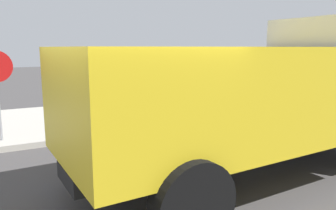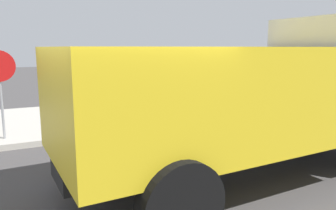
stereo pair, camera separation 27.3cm
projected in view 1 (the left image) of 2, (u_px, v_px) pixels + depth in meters
sidewalk_curb at (52, 122)px, 10.38m from camera, size 36.00×5.00×0.15m
fire_hydrant at (86, 107)px, 9.70m from camera, size 0.25×0.56×0.93m
loose_tire at (98, 103)px, 9.74m from camera, size 1.26×0.79×1.20m
dump_truck_yellow at (266, 90)px, 6.04m from camera, size 7.10×3.04×3.00m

